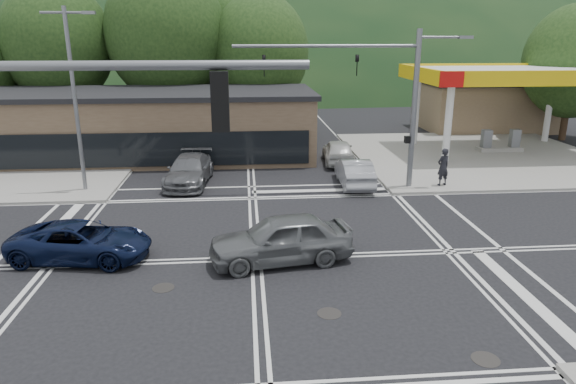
{
  "coord_description": "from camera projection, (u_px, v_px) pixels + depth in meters",
  "views": [
    {
      "loc": [
        -0.3,
        -16.96,
        7.66
      ],
      "look_at": [
        1.45,
        3.5,
        1.4
      ],
      "focal_mm": 32.0,
      "sensor_mm": 36.0,
      "label": 1
    }
  ],
  "objects": [
    {
      "name": "ground",
      "position": [
        256.0,
        259.0,
        18.42
      ],
      "size": [
        120.0,
        120.0,
        0.0
      ],
      "primitive_type": "plane",
      "color": "black",
      "rests_on": "ground"
    },
    {
      "name": "sidewalk_ne",
      "position": [
        477.0,
        156.0,
        33.91
      ],
      "size": [
        16.0,
        16.0,
        0.15
      ],
      "primitive_type": "cube",
      "color": "gray",
      "rests_on": "ground"
    },
    {
      "name": "sidewalk_nw",
      "position": [
        5.0,
        165.0,
        31.47
      ],
      "size": [
        16.0,
        16.0,
        0.15
      ],
      "primitive_type": "cube",
      "color": "gray",
      "rests_on": "ground"
    },
    {
      "name": "gas_station_canopy",
      "position": [
        508.0,
        78.0,
        33.57
      ],
      "size": [
        12.32,
        8.34,
        5.75
      ],
      "color": "silver",
      "rests_on": "ground"
    },
    {
      "name": "convenience_store",
      "position": [
        485.0,
        107.0,
        43.32
      ],
      "size": [
        10.0,
        6.0,
        3.8
      ],
      "primitive_type": "cube",
      "color": "#846B4F",
      "rests_on": "ground"
    },
    {
      "name": "commercial_row",
      "position": [
        126.0,
        127.0,
        33.39
      ],
      "size": [
        24.0,
        8.0,
        4.0
      ],
      "primitive_type": "cube",
      "color": "brown",
      "rests_on": "ground"
    },
    {
      "name": "hill_north",
      "position": [
        245.0,
        75.0,
        104.19
      ],
      "size": [
        252.0,
        126.0,
        140.0
      ],
      "primitive_type": "ellipsoid",
      "color": "#173319",
      "rests_on": "ground"
    },
    {
      "name": "tree_n_a",
      "position": [
        58.0,
        43.0,
        38.07
      ],
      "size": [
        8.0,
        8.0,
        11.75
      ],
      "color": "#382619",
      "rests_on": "ground"
    },
    {
      "name": "tree_n_b",
      "position": [
        166.0,
        34.0,
        38.53
      ],
      "size": [
        9.0,
        9.0,
        12.98
      ],
      "color": "#382619",
      "rests_on": "ground"
    },
    {
      "name": "tree_n_c",
      "position": [
        260.0,
        52.0,
        39.48
      ],
      "size": [
        7.6,
        7.6,
        10.87
      ],
      "color": "#382619",
      "rests_on": "ground"
    },
    {
      "name": "tree_n_e",
      "position": [
        222.0,
        42.0,
        42.86
      ],
      "size": [
        8.4,
        8.4,
        11.98
      ],
      "color": "#382619",
      "rests_on": "ground"
    },
    {
      "name": "tree_ne",
      "position": [
        574.0,
        62.0,
        37.73
      ],
      "size": [
        7.2,
        7.2,
        9.99
      ],
      "color": "#382619",
      "rests_on": "ground"
    },
    {
      "name": "streetlight_nw",
      "position": [
        75.0,
        92.0,
        24.84
      ],
      "size": [
        2.5,
        0.25,
        9.0
      ],
      "color": "slate",
      "rests_on": "ground"
    },
    {
      "name": "signal_mast_ne",
      "position": [
        391.0,
        91.0,
        25.32
      ],
      "size": [
        11.65,
        0.3,
        8.0
      ],
      "color": "slate",
      "rests_on": "ground"
    },
    {
      "name": "car_blue_west",
      "position": [
        81.0,
        241.0,
        18.19
      ],
      "size": [
        5.13,
        2.87,
        1.35
      ],
      "primitive_type": "imported",
      "rotation": [
        0.0,
        0.0,
        1.44
      ],
      "color": "black",
      "rests_on": "ground"
    },
    {
      "name": "car_grey_center",
      "position": [
        281.0,
        239.0,
        17.95
      ],
      "size": [
        5.28,
        2.82,
        1.71
      ],
      "primitive_type": "imported",
      "rotation": [
        0.0,
        0.0,
        -1.41
      ],
      "color": "slate",
      "rests_on": "ground"
    },
    {
      "name": "car_queue_a",
      "position": [
        354.0,
        172.0,
        27.23
      ],
      "size": [
        1.71,
        4.49,
        1.46
      ],
      "primitive_type": "imported",
      "rotation": [
        0.0,
        0.0,
        3.1
      ],
      "color": "#9C9EA3",
      "rests_on": "ground"
    },
    {
      "name": "car_queue_b",
      "position": [
        338.0,
        151.0,
        31.99
      ],
      "size": [
        2.15,
        4.58,
        1.52
      ],
      "primitive_type": "imported",
      "rotation": [
        0.0,
        0.0,
        3.06
      ],
      "color": "#B6B6B2",
      "rests_on": "ground"
    },
    {
      "name": "car_northbound",
      "position": [
        189.0,
        170.0,
        27.51
      ],
      "size": [
        2.57,
        5.37,
        1.51
      ],
      "primitive_type": "imported",
      "rotation": [
        0.0,
        0.0,
        -0.09
      ],
      "color": "#58595C",
      "rests_on": "ground"
    },
    {
      "name": "pedestrian",
      "position": [
        443.0,
        167.0,
        26.67
      ],
      "size": [
        0.84,
        0.69,
        1.96
      ],
      "primitive_type": "imported",
      "rotation": [
        0.0,
        0.0,
        3.5
      ],
      "color": "black",
      "rests_on": "sidewalk_ne"
    }
  ]
}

